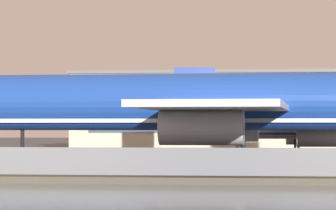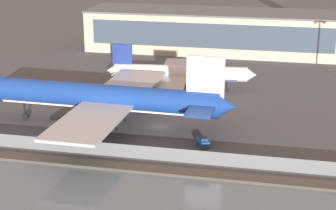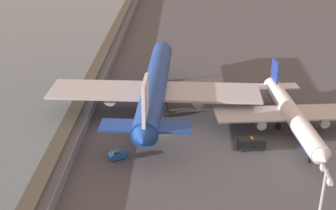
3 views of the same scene
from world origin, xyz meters
The scene contains 4 objects.
ground_plane centered at (0.00, 0.00, 0.00)m, with size 500.00×500.00×0.00m, color #4C4C51.
cargo_jet_blue centered at (-10.69, -2.15, 6.02)m, with size 54.12×46.25×15.78m.
passenger_jet_white centered at (-1.33, 26.18, 4.22)m, with size 36.63×31.45×11.06m.
terminal_building centered at (1.23, 70.38, 6.40)m, with size 79.47×20.30×12.77m.
Camera 1 is at (-3.70, -89.54, 4.07)m, focal length 105.00 mm.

